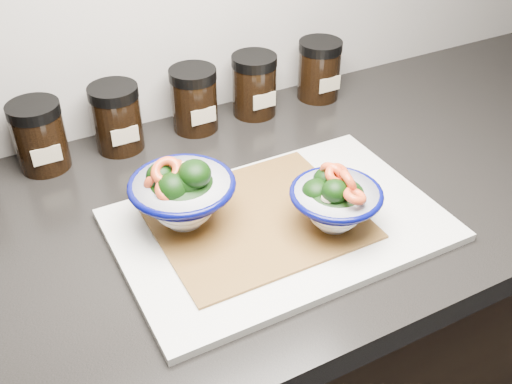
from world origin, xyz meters
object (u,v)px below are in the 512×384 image
spice_jar_f (319,70)px  bowl_right (335,201)px  spice_jar_e (254,85)px  spice_jar_b (40,136)px  cutting_board (279,225)px  spice_jar_c (117,118)px  bowl_left (182,194)px  spice_jar_d (194,99)px

spice_jar_f → bowl_right: bearing=-119.9°
spice_jar_e → spice_jar_f: same height
spice_jar_f → spice_jar_b: bearing=180.0°
cutting_board → spice_jar_b: (-0.26, 0.31, 0.05)m
spice_jar_c → spice_jar_e: 0.26m
bowl_left → spice_jar_d: (0.13, 0.26, -0.01)m
spice_jar_d → spice_jar_b: bearing=180.0°
bowl_left → spice_jar_d: bearing=63.5°
bowl_left → spice_jar_f: 0.46m
spice_jar_c → bowl_left: bearing=-87.4°
bowl_right → spice_jar_e: bowl_right is taller
spice_jar_b → spice_jar_d: size_ratio=1.00×
bowl_left → spice_jar_c: size_ratio=1.30×
bowl_right → spice_jar_b: bearing=131.4°
bowl_left → spice_jar_e: 0.35m
bowl_left → spice_jar_c: 0.26m
cutting_board → bowl_right: bearing=-36.2°
spice_jar_b → spice_jar_e: (0.38, 0.00, 0.00)m
cutting_board → spice_jar_c: bearing=112.5°
cutting_board → spice_jar_e: bearing=68.1°
cutting_board → bowl_left: 0.14m
cutting_board → bowl_right: 0.09m
bowl_left → spice_jar_e: (0.25, 0.26, -0.01)m
bowl_right → spice_jar_e: (0.07, 0.36, 0.00)m
bowl_right → cutting_board: bearing=143.8°
spice_jar_b → spice_jar_c: 0.13m
bowl_left → bowl_right: (0.18, -0.10, -0.01)m
bowl_left → spice_jar_c: bowl_left is taller
spice_jar_b → spice_jar_f: 0.52m
bowl_right → spice_jar_d: 0.36m
bowl_right → spice_jar_b: size_ratio=1.12×
spice_jar_b → spice_jar_f: same height
spice_jar_b → spice_jar_e: bearing=0.0°
spice_jar_d → spice_jar_f: (0.26, 0.00, 0.00)m
bowl_left → spice_jar_c: (-0.01, 0.26, -0.01)m
bowl_left → spice_jar_d: bowl_left is taller
cutting_board → spice_jar_d: 0.32m
spice_jar_b → spice_jar_f: size_ratio=1.00×
spice_jar_b → cutting_board: bearing=-50.9°
spice_jar_b → spice_jar_c: bearing=0.0°
spice_jar_d → bowl_right: bearing=-81.8°
cutting_board → spice_jar_f: bearing=49.8°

